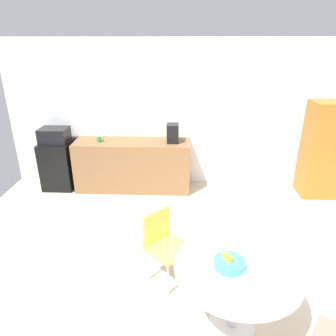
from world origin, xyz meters
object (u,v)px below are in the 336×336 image
at_px(mini_fridge, 59,165).
at_px(coffee_maker, 173,133).
at_px(microwave, 54,135).
at_px(round_table, 237,278).
at_px(mug_white, 99,139).
at_px(locker_cabinet, 323,150).
at_px(chair_yellow, 162,238).
at_px(fruit_bowl, 229,263).

bearing_deg(mini_fridge, coffee_maker, 0.00).
height_order(microwave, round_table, microwave).
bearing_deg(round_table, mug_white, 123.57).
bearing_deg(round_table, coffee_maker, 102.47).
relative_size(locker_cabinet, coffee_maker, 5.14).
bearing_deg(chair_yellow, coffee_maker, 88.61).
height_order(mini_fridge, mug_white, mug_white).
bearing_deg(round_table, fruit_bowl, -178.90).
bearing_deg(locker_cabinet, coffee_maker, 177.75).
height_order(round_table, chair_yellow, chair_yellow).
xyz_separation_m(chair_yellow, fruit_bowl, (0.63, -0.68, 0.25)).
distance_m(chair_yellow, fruit_bowl, 0.96).
distance_m(mini_fridge, coffee_maker, 2.18).
bearing_deg(round_table, microwave, 132.79).
height_order(mini_fridge, microwave, microwave).
xyz_separation_m(locker_cabinet, round_table, (-1.89, -2.86, -0.22)).
xyz_separation_m(mini_fridge, coffee_maker, (2.09, 0.00, 0.63)).
height_order(microwave, coffee_maker, coffee_maker).
distance_m(locker_cabinet, round_table, 3.44).
bearing_deg(coffee_maker, microwave, 180.00).
relative_size(fruit_bowl, coffee_maker, 0.86).
xyz_separation_m(round_table, chair_yellow, (-0.71, 0.68, -0.08)).
height_order(chair_yellow, fruit_bowl, fruit_bowl).
xyz_separation_m(locker_cabinet, fruit_bowl, (-1.97, -2.86, -0.05)).
bearing_deg(fruit_bowl, mini_fridge, 131.94).
distance_m(fruit_bowl, coffee_maker, 3.03).
relative_size(mini_fridge, microwave, 1.80).
bearing_deg(locker_cabinet, round_table, -123.46).
bearing_deg(chair_yellow, microwave, 131.66).
bearing_deg(fruit_bowl, round_table, 1.10).
bearing_deg(round_table, mini_fridge, 132.79).
height_order(fruit_bowl, mug_white, mug_white).
height_order(microwave, mug_white, microwave).
relative_size(microwave, mug_white, 3.72).
relative_size(locker_cabinet, fruit_bowl, 5.97).
relative_size(round_table, coffee_maker, 3.53).
bearing_deg(fruit_bowl, chair_yellow, 132.86).
relative_size(mini_fridge, locker_cabinet, 0.53).
distance_m(locker_cabinet, fruit_bowl, 3.48).
xyz_separation_m(microwave, coffee_maker, (2.09, 0.00, 0.07)).
bearing_deg(chair_yellow, round_table, -43.67).
bearing_deg(mug_white, chair_yellow, -61.29).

